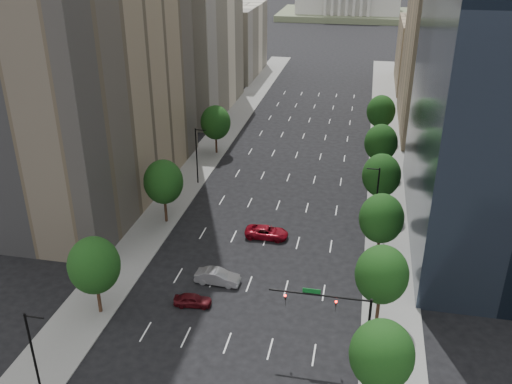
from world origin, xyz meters
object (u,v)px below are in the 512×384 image
Objects in this scene: traffic_signal at (341,313)px; car_red_far at (267,232)px; car_maroon at (193,300)px; car_silver at (218,277)px.

car_red_far is at bearing 116.97° from traffic_signal.
car_silver is (1.53, 4.45, 0.16)m from car_maroon.
traffic_signal reaches higher than car_red_far.
car_silver reaches higher than car_maroon.
traffic_signal is 16.93m from car_maroon.
car_silver is (-14.00, 9.47, -4.34)m from traffic_signal.
car_red_far is at bearing -15.53° from car_silver.
car_maroon is at bearing 162.22° from car_red_far.
car_maroon is at bearing 163.06° from car_silver.
traffic_signal is 17.45m from car_silver.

